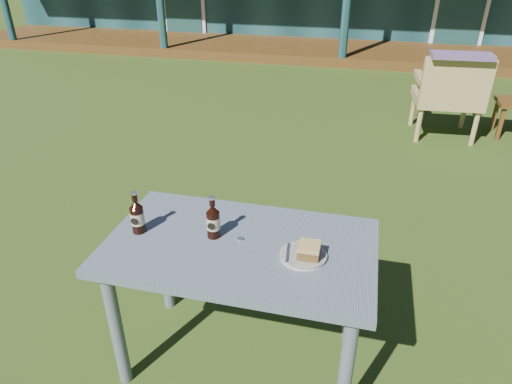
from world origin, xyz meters
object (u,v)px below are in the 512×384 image
(cafe_table, at_px, (240,261))
(plate, at_px, (303,255))
(cake_slice, at_px, (309,250))
(cola_bottle_far, at_px, (137,216))
(armchair_left, at_px, (450,92))
(cola_bottle_near, at_px, (213,221))

(cafe_table, xyz_separation_m, plate, (0.29, -0.03, 0.11))
(cafe_table, relative_size, cake_slice, 13.04)
(cola_bottle_far, xyz_separation_m, armchair_left, (1.80, 3.46, -0.30))
(cola_bottle_near, bearing_deg, cake_slice, -8.14)
(plate, distance_m, cola_bottle_far, 0.77)
(armchair_left, bearing_deg, cake_slice, -106.15)
(plate, xyz_separation_m, armchair_left, (1.03, 3.46, -0.22))
(plate, bearing_deg, cola_bottle_far, 179.39)
(cafe_table, distance_m, armchair_left, 3.68)
(plate, height_order, cake_slice, cake_slice)
(cola_bottle_far, bearing_deg, plate, -0.61)
(cola_bottle_near, xyz_separation_m, armchair_left, (1.45, 3.41, -0.30))
(plate, bearing_deg, armchair_left, 73.44)
(cake_slice, relative_size, cola_bottle_near, 0.45)
(cake_slice, bearing_deg, armchair_left, 73.85)
(cola_bottle_near, bearing_deg, cafe_table, -10.77)
(plate, relative_size, cola_bottle_near, 0.99)
(plate, xyz_separation_m, cola_bottle_near, (-0.42, 0.05, 0.07))
(cake_slice, distance_m, cola_bottle_far, 0.79)
(cola_bottle_near, relative_size, cola_bottle_far, 0.99)
(cola_bottle_near, height_order, armchair_left, cola_bottle_near)
(cake_slice, height_order, armchair_left, armchair_left)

